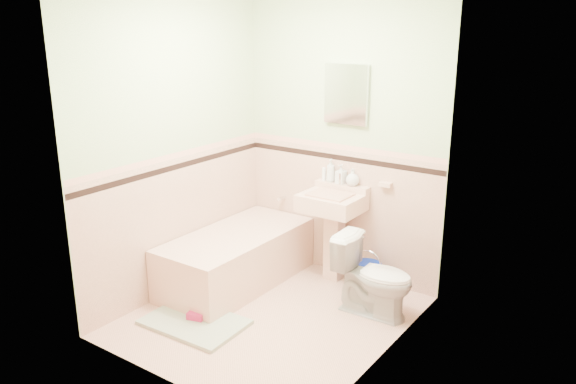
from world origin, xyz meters
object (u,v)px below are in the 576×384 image
Objects in this scene: toilet at (374,276)px; sink at (331,238)px; soap_bottle_left at (331,170)px; bathtub at (237,260)px; medicine_cabinet at (346,94)px; shoe at (195,316)px; soap_bottle_right at (353,177)px; bucket at (367,276)px; soap_bottle_mid at (341,174)px.

sink is at bearing 59.26° from toilet.
toilet is (0.73, -0.51, -0.67)m from soap_bottle_left.
toilet is at bearing -28.70° from sink.
medicine_cabinet reaches higher than bathtub.
shoe is at bearing -103.35° from soap_bottle_left.
soap_bottle_left reaches higher than sink.
sink is 5.42× the size of soap_bottle_right.
bucket is at bearing 28.27° from bathtub.
bucket is (1.05, 0.56, -0.10)m from bathtub.
toilet is at bearing -41.73° from medicine_cabinet.
bathtub is 11.17× the size of shoe.
soap_bottle_right is at bearing 52.32° from shoe.
soap_bottle_left is 1.78m from shoe.
bathtub reaches higher than shoe.
medicine_cabinet reaches higher than soap_bottle_mid.
soap_bottle_left is 1.01m from bucket.
soap_bottle_mid reaches higher than toilet.
soap_bottle_right is at bearing 0.00° from soap_bottle_mid.
soap_bottle_mid is (0.11, 0.00, -0.02)m from soap_bottle_left.
soap_bottle_mid reaches higher than bathtub.
soap_bottle_mid reaches higher than soap_bottle_right.
soap_bottle_left is at bearing 163.21° from bucket.
medicine_cabinet is at bearing 90.00° from sink.
soap_bottle_right is (0.79, 0.71, 0.74)m from bathtub.
soap_bottle_left is 0.32× the size of toilet.
soap_bottle_right is 0.23× the size of toilet.
bathtub is 8.53× the size of soap_bottle_mid.
soap_bottle_left is 1.20× the size of soap_bottle_mid.
bucket is (-0.24, 0.37, -0.20)m from toilet.
sink is 4.75× the size of soap_bottle_mid.
soap_bottle_left is (0.56, 0.71, 0.77)m from bathtub.
soap_bottle_right is at bearing 42.43° from toilet.
soap_bottle_mid is 1.14× the size of soap_bottle_right.
soap_bottle_mid is (-0.02, -0.03, -0.72)m from medicine_cabinet.
medicine_cabinet is 1.63m from bucket.
bucket is 1.85× the size of shoe.
bathtub is 1.78m from medicine_cabinet.
medicine_cabinet is 2.98× the size of soap_bottle_mid.
soap_bottle_right is 1.15× the size of shoe.
sink is at bearing -120.32° from soap_bottle_right.
soap_bottle_mid is 1.80m from shoe.
toilet is at bearing -56.31° from bucket.
sink is at bearing 53.66° from shoe.
medicine_cabinet reaches higher than sink.
toilet is 2.65× the size of bucket.
bucket is at bearing 31.65° from toilet.
bathtub is at bearing -133.09° from soap_bottle_mid.
medicine_cabinet is 3.91× the size of shoe.
soap_bottle_left is (-0.12, -0.03, -0.70)m from medicine_cabinet.
medicine_cabinet reaches higher than soap_bottle_right.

